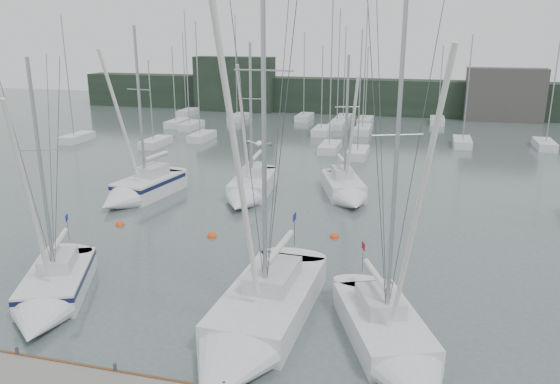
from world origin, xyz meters
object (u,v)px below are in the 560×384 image
Objects in this scene: sailboat_near_center at (250,330)px; sailboat_mid_c at (347,192)px; sailboat_near_right at (397,350)px; buoy_b at (334,237)px; sailboat_mid_a at (137,191)px; sailboat_mid_b at (248,191)px; sailboat_near_left at (50,296)px; buoy_a at (212,237)px; buoy_c at (120,225)px.

sailboat_mid_c is (0.97, 19.71, -0.00)m from sailboat_near_center.
sailboat_near_right is 24.98× the size of buoy_b.
buoy_b is (14.93, -3.75, -0.68)m from sailboat_mid_a.
sailboat_near_center is 1.49× the size of sailboat_mid_b.
buoy_b is (0.36, -7.59, -0.58)m from sailboat_mid_c.
sailboat_mid_c is at bearing 89.26° from sailboat_near_center.
sailboat_near_right is (15.02, -0.42, -0.02)m from sailboat_near_left.
sailboat_near_left is at bearing -106.29° from sailboat_mid_b.
sailboat_mid_c is 18.94× the size of buoy_a.
buoy_b is at bearing -5.26° from sailboat_mid_a.
sailboat_mid_a is at bearing 118.40° from sailboat_near_right.
sailboat_mid_a is 1.19× the size of sailboat_mid_c.
sailboat_near_right reaches higher than sailboat_mid_c.
buoy_c is (-6.08, -7.40, -0.59)m from sailboat_mid_b.
sailboat_near_left is 20.17× the size of buoy_a.
sailboat_near_center is (9.43, -0.55, 0.06)m from sailboat_near_left.
sailboat_mid_c is (14.57, 3.84, -0.09)m from sailboat_mid_a.
sailboat_mid_c is 7.62m from buoy_b.
buoy_a reaches higher than buoy_c.
sailboat_mid_a is 22.56× the size of buoy_a.
sailboat_near_right is at bearing -42.16° from buoy_a.
buoy_c is at bearing -164.89° from sailboat_mid_c.
sailboat_near_left is at bearing 156.17° from sailboat_near_right.
buoy_b is at bearing -106.61° from sailboat_mid_c.
sailboat_mid_c is 19.49× the size of buoy_b.
sailboat_near_right is 12.73m from buoy_b.
sailboat_mid_a is 9.66m from buoy_a.
sailboat_near_right reaches higher than sailboat_mid_a.
buoy_b reaches higher than buoy_c.
sailboat_mid_c is at bearing 38.20° from sailboat_near_left.
sailboat_near_left is 1.06× the size of sailboat_mid_c.
sailboat_mid_c is at bearing 7.23° from sailboat_mid_b.
buoy_a is at bearing -26.12° from sailboat_mid_a.
sailboat_mid_c reaches higher than buoy_a.
sailboat_mid_b is 21.24× the size of buoy_c.
sailboat_mid_c is 15.79m from buoy_c.
sailboat_mid_c is at bearing 54.53° from buoy_a.
sailboat_near_left is 9.45m from sailboat_near_center.
buoy_a is (0.27, -7.83, -0.59)m from sailboat_mid_b.
sailboat_near_center is 5.59m from sailboat_near_right.
sailboat_near_left is 0.83× the size of sailboat_near_right.
sailboat_mid_b is 7.86m from buoy_a.
sailboat_mid_b reaches higher than buoy_b.
sailboat_near_left reaches higher than buoy_a.
sailboat_near_right is 1.28× the size of sailboat_mid_c.
sailboat_mid_b is at bearing 110.24° from sailboat_near_center.
sailboat_mid_a reaches higher than sailboat_mid_c.
sailboat_near_center reaches higher than sailboat_mid_c.
sailboat_mid_a is (-4.16, 15.32, 0.15)m from sailboat_near_left.
sailboat_near_center reaches higher than sailboat_mid_b.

